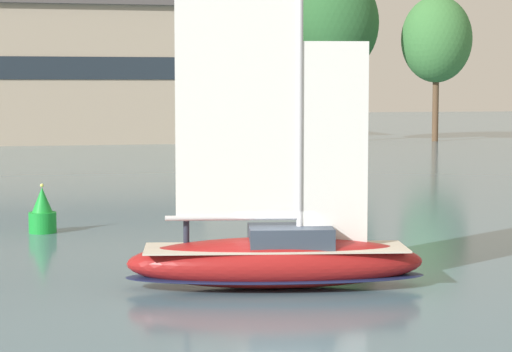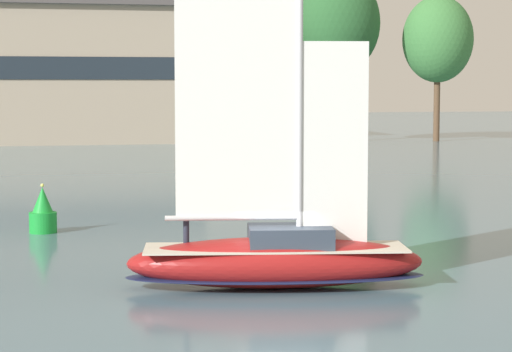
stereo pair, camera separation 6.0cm
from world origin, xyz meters
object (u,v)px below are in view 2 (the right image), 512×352
object	(u,v)px
channel_buoy	(43,213)
tree_shore_center	(339,24)
sailboat_main	(276,255)
tree_shore_left	(438,40)

from	to	relation	value
channel_buoy	tree_shore_center	bearing A→B (deg)	62.72
channel_buoy	sailboat_main	bearing A→B (deg)	-62.21
tree_shore_center	sailboat_main	distance (m)	84.77
tree_shore_left	sailboat_main	world-z (taller)	tree_shore_left
tree_shore_left	sailboat_main	bearing A→B (deg)	-115.86
tree_shore_center	tree_shore_left	bearing A→B (deg)	-3.35
tree_shore_left	channel_buoy	distance (m)	80.04
channel_buoy	tree_shore_left	bearing A→B (deg)	54.84
tree_shore_left	sailboat_main	distance (m)	88.32
tree_shore_left	tree_shore_center	bearing A→B (deg)	176.65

